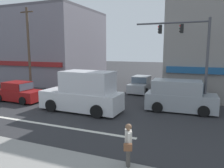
{
  "coord_description": "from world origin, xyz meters",
  "views": [
    {
      "loc": [
        7.12,
        -12.98,
        4.16
      ],
      "look_at": [
        0.98,
        2.0,
        1.6
      ],
      "focal_mm": 35.0,
      "sensor_mm": 36.0,
      "label": 1
    }
  ],
  "objects_px": {
    "box_truck_crossing_leftbound": "(84,93)",
    "van_approaching_near": "(179,96)",
    "utility_pole_near_left": "(29,50)",
    "sedan_crossing_rightbound": "(141,85)",
    "traffic_light_mast": "(192,49)",
    "street_tree": "(195,50)",
    "pedestrian_foreground_with_bag": "(128,144)",
    "sedan_crossing_center": "(19,92)"
  },
  "relations": [
    {
      "from": "sedan_crossing_center",
      "to": "box_truck_crossing_leftbound",
      "type": "distance_m",
      "value": 6.43
    },
    {
      "from": "utility_pole_near_left",
      "to": "sedan_crossing_rightbound",
      "type": "relative_size",
      "value": 1.92
    },
    {
      "from": "sedan_crossing_rightbound",
      "to": "box_truck_crossing_leftbound",
      "type": "xyz_separation_m",
      "value": [
        -1.85,
        -8.23,
        0.54
      ]
    },
    {
      "from": "street_tree",
      "to": "van_approaching_near",
      "type": "xyz_separation_m",
      "value": [
        -0.7,
        -4.96,
        -3.08
      ]
    },
    {
      "from": "sedan_crossing_center",
      "to": "pedestrian_foreground_with_bag",
      "type": "relative_size",
      "value": 2.48
    },
    {
      "from": "street_tree",
      "to": "traffic_light_mast",
      "type": "distance_m",
      "value": 4.48
    },
    {
      "from": "pedestrian_foreground_with_bag",
      "to": "sedan_crossing_rightbound",
      "type": "bearing_deg",
      "value": 102.92
    },
    {
      "from": "street_tree",
      "to": "sedan_crossing_rightbound",
      "type": "height_order",
      "value": "street_tree"
    },
    {
      "from": "utility_pole_near_left",
      "to": "box_truck_crossing_leftbound",
      "type": "xyz_separation_m",
      "value": [
        7.69,
        -3.43,
        -2.86
      ]
    },
    {
      "from": "box_truck_crossing_leftbound",
      "to": "van_approaching_near",
      "type": "xyz_separation_m",
      "value": [
        5.99,
        2.55,
        -0.25
      ]
    },
    {
      "from": "sedan_crossing_rightbound",
      "to": "van_approaching_near",
      "type": "xyz_separation_m",
      "value": [
        4.14,
        -5.68,
        0.29
      ]
    },
    {
      "from": "utility_pole_near_left",
      "to": "box_truck_crossing_leftbound",
      "type": "height_order",
      "value": "utility_pole_near_left"
    },
    {
      "from": "traffic_light_mast",
      "to": "sedan_crossing_center",
      "type": "distance_m",
      "value": 13.66
    },
    {
      "from": "utility_pole_near_left",
      "to": "street_tree",
      "type": "bearing_deg",
      "value": 15.83
    },
    {
      "from": "utility_pole_near_left",
      "to": "pedestrian_foreground_with_bag",
      "type": "xyz_separation_m",
      "value": [
        12.77,
        -9.29,
        -3.16
      ]
    },
    {
      "from": "street_tree",
      "to": "van_approaching_near",
      "type": "bearing_deg",
      "value": -98.09
    },
    {
      "from": "sedan_crossing_rightbound",
      "to": "box_truck_crossing_leftbound",
      "type": "distance_m",
      "value": 8.45
    },
    {
      "from": "sedan_crossing_center",
      "to": "utility_pole_near_left",
      "type": "bearing_deg",
      "value": 114.8
    },
    {
      "from": "utility_pole_near_left",
      "to": "pedestrian_foreground_with_bag",
      "type": "height_order",
      "value": "utility_pole_near_left"
    },
    {
      "from": "sedan_crossing_rightbound",
      "to": "pedestrian_foreground_with_bag",
      "type": "xyz_separation_m",
      "value": [
        3.23,
        -14.08,
        0.24
      ]
    },
    {
      "from": "pedestrian_foreground_with_bag",
      "to": "box_truck_crossing_leftbound",
      "type": "bearing_deg",
      "value": 130.93
    },
    {
      "from": "sedan_crossing_center",
      "to": "van_approaching_near",
      "type": "xyz_separation_m",
      "value": [
        12.37,
        1.95,
        0.29
      ]
    },
    {
      "from": "traffic_light_mast",
      "to": "van_approaching_near",
      "type": "distance_m",
      "value": 3.27
    },
    {
      "from": "utility_pole_near_left",
      "to": "box_truck_crossing_leftbound",
      "type": "distance_m",
      "value": 8.89
    },
    {
      "from": "sedan_crossing_rightbound",
      "to": "utility_pole_near_left",
      "type": "bearing_deg",
      "value": -153.3
    },
    {
      "from": "street_tree",
      "to": "traffic_light_mast",
      "type": "relative_size",
      "value": 0.96
    },
    {
      "from": "traffic_light_mast",
      "to": "pedestrian_foreground_with_bag",
      "type": "relative_size",
      "value": 3.71
    },
    {
      "from": "box_truck_crossing_leftbound",
      "to": "van_approaching_near",
      "type": "distance_m",
      "value": 6.51
    },
    {
      "from": "box_truck_crossing_leftbound",
      "to": "van_approaching_near",
      "type": "relative_size",
      "value": 1.21
    },
    {
      "from": "traffic_light_mast",
      "to": "sedan_crossing_rightbound",
      "type": "relative_size",
      "value": 1.5
    },
    {
      "from": "box_truck_crossing_leftbound",
      "to": "pedestrian_foreground_with_bag",
      "type": "xyz_separation_m",
      "value": [
        5.08,
        -5.85,
        -0.3
      ]
    },
    {
      "from": "street_tree",
      "to": "traffic_light_mast",
      "type": "xyz_separation_m",
      "value": [
        -0.08,
        -4.48,
        0.09
      ]
    },
    {
      "from": "sedan_crossing_center",
      "to": "sedan_crossing_rightbound",
      "type": "xyz_separation_m",
      "value": [
        8.23,
        7.63,
        0.0
      ]
    },
    {
      "from": "sedan_crossing_rightbound",
      "to": "pedestrian_foreground_with_bag",
      "type": "bearing_deg",
      "value": -77.08
    },
    {
      "from": "utility_pole_near_left",
      "to": "traffic_light_mast",
      "type": "bearing_deg",
      "value": -1.62
    },
    {
      "from": "box_truck_crossing_leftbound",
      "to": "van_approaching_near",
      "type": "height_order",
      "value": "box_truck_crossing_leftbound"
    },
    {
      "from": "utility_pole_near_left",
      "to": "traffic_light_mast",
      "type": "xyz_separation_m",
      "value": [
        14.3,
        -0.4,
        0.06
      ]
    },
    {
      "from": "utility_pole_near_left",
      "to": "pedestrian_foreground_with_bag",
      "type": "distance_m",
      "value": 16.1
    },
    {
      "from": "traffic_light_mast",
      "to": "box_truck_crossing_leftbound",
      "type": "relative_size",
      "value": 1.1
    },
    {
      "from": "sedan_crossing_center",
      "to": "sedan_crossing_rightbound",
      "type": "height_order",
      "value": "same"
    },
    {
      "from": "sedan_crossing_center",
      "to": "sedan_crossing_rightbound",
      "type": "relative_size",
      "value": 1.0
    },
    {
      "from": "traffic_light_mast",
      "to": "sedan_crossing_rightbound",
      "type": "xyz_separation_m",
      "value": [
        -4.76,
        5.2,
        -3.46
      ]
    }
  ]
}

